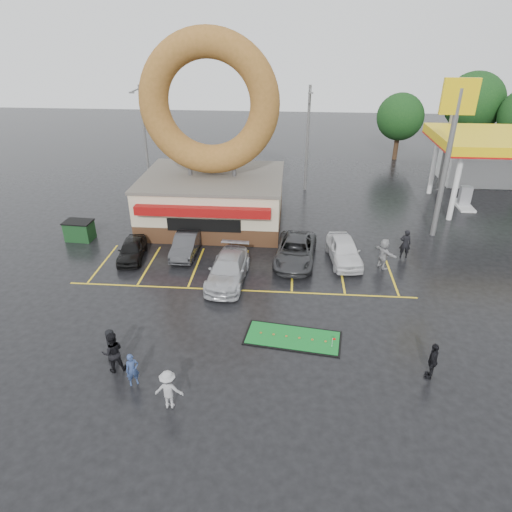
# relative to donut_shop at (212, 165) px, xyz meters

# --- Properties ---
(ground) EXTENTS (120.00, 120.00, 0.00)m
(ground) POSITION_rel_donut_shop_xyz_m (3.00, -12.97, -4.46)
(ground) COLOR black
(ground) RESTS_ON ground
(donut_shop) EXTENTS (10.20, 8.70, 13.50)m
(donut_shop) POSITION_rel_donut_shop_xyz_m (0.00, 0.00, 0.00)
(donut_shop) COLOR #472B19
(donut_shop) RESTS_ON ground
(gas_station) EXTENTS (12.30, 13.65, 5.90)m
(gas_station) POSITION_rel_donut_shop_xyz_m (23.00, 7.97, -0.77)
(gas_station) COLOR silver
(gas_station) RESTS_ON ground
(shell_sign) EXTENTS (2.20, 0.36, 10.60)m
(shell_sign) POSITION_rel_donut_shop_xyz_m (16.00, -0.97, 2.91)
(shell_sign) COLOR slate
(shell_sign) RESTS_ON ground
(streetlight_left) EXTENTS (0.40, 2.21, 9.00)m
(streetlight_left) POSITION_rel_donut_shop_xyz_m (-7.00, 6.95, 0.32)
(streetlight_left) COLOR slate
(streetlight_left) RESTS_ON ground
(streetlight_mid) EXTENTS (0.40, 2.21, 9.00)m
(streetlight_mid) POSITION_rel_donut_shop_xyz_m (7.00, 7.95, 0.32)
(streetlight_mid) COLOR slate
(streetlight_mid) RESTS_ON ground
(streetlight_right) EXTENTS (0.40, 2.21, 9.00)m
(streetlight_right) POSITION_rel_donut_shop_xyz_m (19.00, 8.95, 0.32)
(streetlight_right) COLOR slate
(streetlight_right) RESTS_ON ground
(tree_far_c) EXTENTS (6.30, 6.30, 9.00)m
(tree_far_c) POSITION_rel_donut_shop_xyz_m (25.00, 21.03, 1.37)
(tree_far_c) COLOR #332114
(tree_far_c) RESTS_ON ground
(tree_far_d) EXTENTS (4.90, 4.90, 7.00)m
(tree_far_d) POSITION_rel_donut_shop_xyz_m (17.00, 19.03, 0.07)
(tree_far_d) COLOR #332114
(tree_far_d) RESTS_ON ground
(car_black) EXTENTS (1.94, 3.87, 1.27)m
(car_black) POSITION_rel_donut_shop_xyz_m (-4.32, -6.23, -3.83)
(car_black) COLOR black
(car_black) RESTS_ON ground
(car_dgrey) EXTENTS (1.46, 4.11, 1.35)m
(car_dgrey) POSITION_rel_donut_shop_xyz_m (-0.98, -5.29, -3.79)
(car_dgrey) COLOR #303033
(car_dgrey) RESTS_ON ground
(car_silver) EXTENTS (2.39, 5.26, 1.49)m
(car_silver) POSITION_rel_donut_shop_xyz_m (2.23, -8.52, -3.72)
(car_silver) COLOR #B1B2B7
(car_silver) RESTS_ON ground
(car_grey) EXTENTS (2.92, 5.49, 1.47)m
(car_grey) POSITION_rel_donut_shop_xyz_m (6.16, -5.77, -3.73)
(car_grey) COLOR #323235
(car_grey) RESTS_ON ground
(car_white) EXTENTS (2.31, 4.67, 1.53)m
(car_white) POSITION_rel_donut_shop_xyz_m (9.24, -5.50, -3.70)
(car_white) COLOR silver
(car_white) RESTS_ON ground
(person_blue) EXTENTS (0.67, 0.61, 1.53)m
(person_blue) POSITION_rel_donut_shop_xyz_m (-0.61, -17.40, -3.70)
(person_blue) COLOR navy
(person_blue) RESTS_ON ground
(person_blackjkt) EXTENTS (1.16, 1.05, 1.94)m
(person_blackjkt) POSITION_rel_donut_shop_xyz_m (-1.71, -16.60, -3.49)
(person_blackjkt) COLOR black
(person_blackjkt) RESTS_ON ground
(person_hoodie) EXTENTS (1.14, 0.67, 1.75)m
(person_hoodie) POSITION_rel_donut_shop_xyz_m (1.23, -18.53, -3.59)
(person_hoodie) COLOR #99999C
(person_hoodie) RESTS_ON ground
(person_bystander) EXTENTS (0.59, 0.83, 1.59)m
(person_bystander) POSITION_rel_donut_shop_xyz_m (-2.07, -15.90, -3.67)
(person_bystander) COLOR black
(person_bystander) RESTS_ON ground
(person_cameraman) EXTENTS (0.80, 1.12, 1.76)m
(person_cameraman) POSITION_rel_donut_shop_xyz_m (12.03, -15.95, -3.58)
(person_cameraman) COLOR black
(person_cameraman) RESTS_ON ground
(person_walker_near) EXTENTS (1.43, 1.83, 1.94)m
(person_walker_near) POSITION_rel_donut_shop_xyz_m (11.58, -6.15, -3.50)
(person_walker_near) COLOR #98979A
(person_walker_near) RESTS_ON ground
(person_walker_far) EXTENTS (0.75, 0.53, 1.94)m
(person_walker_far) POSITION_rel_donut_shop_xyz_m (13.19, -4.65, -3.50)
(person_walker_far) COLOR black
(person_walker_far) RESTS_ON ground
(dumpster) EXTENTS (1.87, 1.31, 1.30)m
(dumpster) POSITION_rel_donut_shop_xyz_m (-8.88, -3.73, -3.81)
(dumpster) COLOR #1B4721
(dumpster) RESTS_ON ground
(putting_green) EXTENTS (4.88, 2.61, 0.58)m
(putting_green) POSITION_rel_donut_shop_xyz_m (6.09, -13.76, -4.43)
(putting_green) COLOR black
(putting_green) RESTS_ON ground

